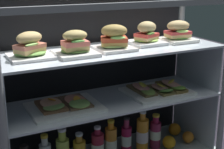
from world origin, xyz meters
name	(u,v)px	position (x,y,z in m)	size (l,w,h in m)	color
case_frame	(102,74)	(0.00, 0.11, 0.49)	(1.20, 0.43, 0.89)	gray
riser_lower_tier	(112,130)	(0.00, 0.00, 0.20)	(1.13, 0.37, 0.34)	silver
shelf_lower_glass	(112,100)	(0.00, 0.00, 0.38)	(1.14, 0.38, 0.01)	silver
riser_upper_tier	(112,76)	(0.00, 0.00, 0.51)	(1.13, 0.37, 0.25)	silver
shelf_upper_glass	(112,50)	(0.00, 0.00, 0.64)	(1.14, 0.38, 0.01)	silver
plated_roll_sandwich_far_right	(30,48)	(-0.41, 0.00, 0.69)	(0.19, 0.19, 0.12)	white
plated_roll_sandwich_mid_right	(75,46)	(-0.21, -0.04, 0.69)	(0.18, 0.18, 0.12)	white
plated_roll_sandwich_far_left	(114,40)	(0.00, -0.02, 0.70)	(0.18, 0.18, 0.12)	white
plated_roll_sandwich_center	(147,35)	(0.22, 0.02, 0.69)	(0.17, 0.17, 0.12)	white
plated_roll_sandwich_near_left_corner	(178,33)	(0.41, 0.01, 0.69)	(0.17, 0.17, 0.12)	white
open_sandwich_tray_mid_right	(64,105)	(-0.26, -0.01, 0.40)	(0.34, 0.26, 0.06)	white
open_sandwich_tray_far_left	(158,89)	(0.27, -0.03, 0.40)	(0.34, 0.26, 0.07)	white
juice_bottle_front_second	(98,147)	(-0.08, 0.01, 0.12)	(0.07, 0.07, 0.20)	#9D2338
juice_bottle_front_middle	(110,143)	(0.00, 0.01, 0.13)	(0.07, 0.07, 0.22)	orange
juice_bottle_front_left_end	(126,139)	(0.10, 0.01, 0.12)	(0.06, 0.06, 0.22)	#A21B47
juice_bottle_back_right	(142,135)	(0.19, -0.01, 0.14)	(0.07, 0.07, 0.25)	orange
juice_bottle_tucked_behind	(155,133)	(0.28, 0.00, 0.12)	(0.06, 0.06, 0.20)	#91244A
orange_fruit_beside_bottles	(188,137)	(0.49, -0.04, 0.07)	(0.07, 0.07, 0.07)	orange
orange_fruit_near_left_post	(169,142)	(0.35, -0.05, 0.07)	(0.08, 0.08, 0.08)	orange
orange_fruit_rolled_forward	(175,129)	(0.48, 0.07, 0.07)	(0.08, 0.08, 0.08)	orange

